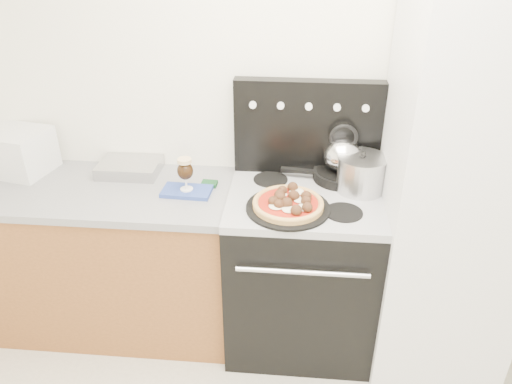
# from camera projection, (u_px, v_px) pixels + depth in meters

# --- Properties ---
(room_shell) EXTENTS (3.52, 3.01, 2.52)m
(room_shell) POSITION_uv_depth(u_px,v_px,m) (283.00, 241.00, 1.55)
(room_shell) COLOR beige
(room_shell) RESTS_ON ground
(base_cabinet) EXTENTS (1.45, 0.60, 0.86)m
(base_cabinet) POSITION_uv_depth(u_px,v_px,m) (105.00, 260.00, 2.81)
(base_cabinet) COLOR brown
(base_cabinet) RESTS_ON ground
(countertop) EXTENTS (1.48, 0.63, 0.04)m
(countertop) POSITION_uv_depth(u_px,v_px,m) (92.00, 190.00, 2.59)
(countertop) COLOR gray
(countertop) RESTS_ON base_cabinet
(stove_body) EXTENTS (0.76, 0.65, 0.88)m
(stove_body) POSITION_uv_depth(u_px,v_px,m) (301.00, 272.00, 2.70)
(stove_body) COLOR black
(stove_body) RESTS_ON ground
(cooktop) EXTENTS (0.76, 0.65, 0.04)m
(cooktop) POSITION_uv_depth(u_px,v_px,m) (305.00, 199.00, 2.48)
(cooktop) COLOR #ADADB2
(cooktop) RESTS_ON stove_body
(backguard) EXTENTS (0.76, 0.08, 0.50)m
(backguard) POSITION_uv_depth(u_px,v_px,m) (307.00, 127.00, 2.58)
(backguard) COLOR black
(backguard) RESTS_ON cooktop
(fridge) EXTENTS (0.64, 0.68, 1.90)m
(fridge) POSITION_uv_depth(u_px,v_px,m) (452.00, 199.00, 2.38)
(fridge) COLOR silver
(fridge) RESTS_ON ground
(toaster_oven) EXTENTS (0.42, 0.35, 0.23)m
(toaster_oven) POSITION_uv_depth(u_px,v_px,m) (14.00, 151.00, 2.70)
(toaster_oven) COLOR silver
(toaster_oven) RESTS_ON countertop
(foil_sheet) EXTENTS (0.32, 0.24, 0.06)m
(foil_sheet) POSITION_uv_depth(u_px,v_px,m) (130.00, 167.00, 2.71)
(foil_sheet) COLOR silver
(foil_sheet) RESTS_ON countertop
(oven_mitt) EXTENTS (0.25, 0.16, 0.02)m
(oven_mitt) POSITION_uv_depth(u_px,v_px,m) (187.00, 191.00, 2.52)
(oven_mitt) COLOR #2E469E
(oven_mitt) RESTS_ON countertop
(beer_glass) EXTENTS (0.10, 0.10, 0.17)m
(beer_glass) POSITION_uv_depth(u_px,v_px,m) (185.00, 174.00, 2.48)
(beer_glass) COLOR black
(beer_glass) RESTS_ON oven_mitt
(pizza_pan) EXTENTS (0.45, 0.45, 0.01)m
(pizza_pan) POSITION_uv_depth(u_px,v_px,m) (288.00, 208.00, 2.35)
(pizza_pan) COLOR black
(pizza_pan) RESTS_ON cooktop
(pizza) EXTENTS (0.40, 0.40, 0.05)m
(pizza) POSITION_uv_depth(u_px,v_px,m) (288.00, 202.00, 2.34)
(pizza) COLOR #C28C42
(pizza) RESTS_ON pizza_pan
(skillet) EXTENTS (0.32, 0.32, 0.05)m
(skillet) POSITION_uv_depth(u_px,v_px,m) (340.00, 175.00, 2.61)
(skillet) COLOR black
(skillet) RESTS_ON cooktop
(tea_kettle) EXTENTS (0.23, 0.23, 0.21)m
(tea_kettle) POSITION_uv_depth(u_px,v_px,m) (342.00, 152.00, 2.54)
(tea_kettle) COLOR silver
(tea_kettle) RESTS_ON skillet
(stock_pot) EXTENTS (0.25, 0.25, 0.17)m
(stock_pot) POSITION_uv_depth(u_px,v_px,m) (361.00, 174.00, 2.48)
(stock_pot) COLOR silver
(stock_pot) RESTS_ON cooktop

